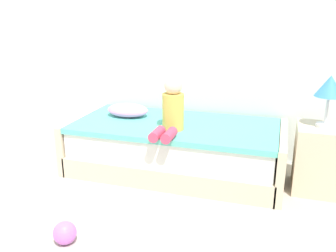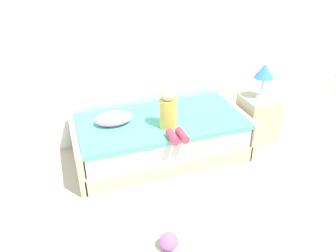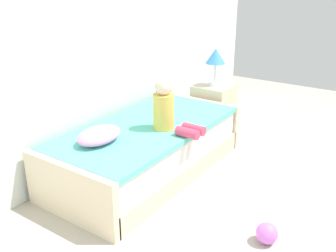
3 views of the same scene
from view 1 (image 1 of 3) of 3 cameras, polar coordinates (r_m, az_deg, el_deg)
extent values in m
cube|color=silver|center=(4.15, -3.02, 16.05)|extent=(7.20, 0.10, 2.90)
cube|color=beige|center=(3.73, 1.15, -5.47)|extent=(2.00, 1.00, 0.20)
cube|color=white|center=(3.65, 1.17, -2.22)|extent=(1.94, 0.94, 0.25)
cube|color=#59C6B2|center=(3.60, 1.19, 0.02)|extent=(1.98, 0.98, 0.05)
cube|color=beige|center=(4.06, -12.79, -1.70)|extent=(0.07, 1.00, 0.50)
cube|color=beige|center=(3.55, 17.24, -4.94)|extent=(0.07, 1.00, 0.50)
cube|color=beige|center=(3.54, 22.65, -4.75)|extent=(0.44, 0.44, 0.60)
cylinder|color=silver|center=(3.44, 23.27, 0.12)|extent=(0.15, 0.15, 0.03)
cylinder|color=silver|center=(3.40, 23.54, 2.28)|extent=(0.02, 0.02, 0.24)
cone|color=#3F8CD8|center=(3.36, 23.98, 5.73)|extent=(0.24, 0.24, 0.18)
cylinder|color=gold|center=(3.37, 0.81, 2.25)|extent=(0.20, 0.20, 0.34)
sphere|color=beige|center=(3.31, 0.82, 6.36)|extent=(0.17, 0.17, 0.17)
cylinder|color=#D83F60|center=(3.15, -1.72, -1.26)|extent=(0.09, 0.22, 0.09)
cylinder|color=#D83F60|center=(3.12, 0.19, -1.45)|extent=(0.09, 0.22, 0.09)
ellipsoid|color=#EA8CC6|center=(3.85, -6.30, 2.48)|extent=(0.44, 0.30, 0.13)
sphere|color=#CC66D8|center=(2.75, -15.81, -15.76)|extent=(0.16, 0.16, 0.16)
camera|label=2|loc=(2.19, -81.85, 26.50)|focal=35.68mm
camera|label=3|loc=(3.88, -57.58, 14.30)|focal=40.91mm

